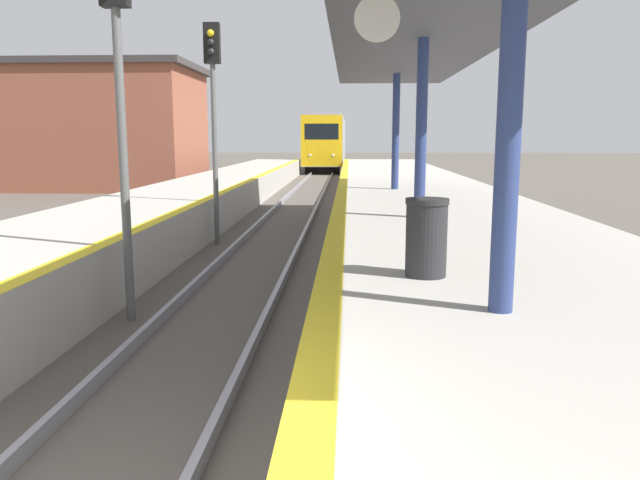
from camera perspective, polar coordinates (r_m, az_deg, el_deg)
name	(u,v)px	position (r m, az deg, el deg)	size (l,w,h in m)	color
train	(327,141)	(52.94, 0.68, 9.00)	(2.82, 22.39, 4.25)	black
signal_near	(118,60)	(8.84, -17.99, 15.36)	(0.36, 0.31, 5.08)	#595959
signal_mid	(213,93)	(14.89, -9.74, 13.07)	(0.36, 0.31, 5.08)	#595959
station_canopy	(424,35)	(12.02, 9.46, 17.98)	(3.35, 19.40, 3.48)	navy
trash_bin	(426,237)	(6.85, 9.69, 0.24)	(0.47, 0.47, 0.85)	#262628
station_building	(68,127)	(33.98, -22.05, 9.57)	(13.21, 7.10, 6.03)	brown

